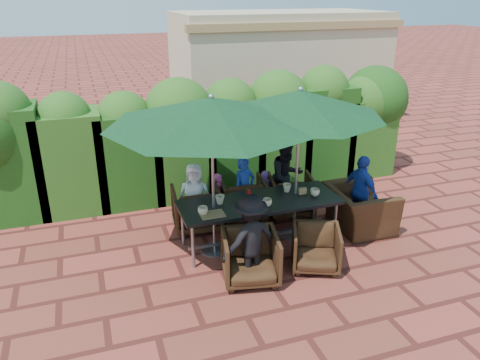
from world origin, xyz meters
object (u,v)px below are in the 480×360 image
object	(u,v)px
chair_near_left	(251,255)
chair_end_right	(360,202)
umbrella_left	(211,111)
dining_table	(260,205)
chair_far_mid	(243,196)
chair_near_right	(316,246)
chair_far_left	(196,206)
umbrella_right	(300,103)
chair_far_right	(291,193)

from	to	relation	value
chair_near_left	chair_end_right	distance (m)	2.42
umbrella_left	chair_end_right	world-z (taller)	umbrella_left
dining_table	chair_near_left	distance (m)	1.05
chair_far_mid	chair_near_left	xyz separation A→B (m)	(-0.54, -1.89, -0.01)
chair_near_right	chair_near_left	bearing A→B (deg)	-157.51
chair_near_left	chair_far_mid	bearing A→B (deg)	85.79
dining_table	chair_near_right	xyz separation A→B (m)	(0.53, -0.91, -0.33)
chair_far_left	chair_near_right	xyz separation A→B (m)	(1.34, -1.76, -0.05)
chair_far_mid	chair_far_left	bearing A→B (deg)	16.58
dining_table	chair_far_mid	distance (m)	1.03
dining_table	chair_end_right	bearing A→B (deg)	-1.05
umbrella_right	chair_far_right	bearing A→B (deg)	69.71
chair_far_left	chair_far_mid	distance (m)	0.88
chair_end_right	chair_near_left	bearing A→B (deg)	113.73
chair_far_mid	umbrella_left	bearing A→B (deg)	58.47
chair_end_right	chair_near_right	bearing A→B (deg)	127.64
chair_far_left	chair_end_right	distance (m)	2.75
chair_far_left	chair_near_right	size ratio (longest dim) A/B	1.16
dining_table	chair_far_right	distance (m)	1.30
dining_table	chair_far_left	xyz separation A→B (m)	(-0.81, 0.85, -0.28)
chair_far_mid	chair_near_right	bearing A→B (deg)	111.45
umbrella_left	chair_near_right	bearing A→B (deg)	-35.94
umbrella_left	chair_far_left	world-z (taller)	umbrella_left
dining_table	chair_far_left	size ratio (longest dim) A/B	3.14
dining_table	umbrella_right	size ratio (longest dim) A/B	0.98
umbrella_right	chair_end_right	xyz separation A→B (m)	(1.14, -0.11, -1.73)
chair_far_right	chair_far_left	bearing A→B (deg)	12.41
chair_far_left	chair_near_right	bearing A→B (deg)	132.74
chair_far_right	chair_near_left	bearing A→B (deg)	63.54
chair_far_left	chair_far_right	xyz separation A→B (m)	(1.74, 0.00, -0.01)
chair_far_left	chair_far_mid	bearing A→B (deg)	-165.58
umbrella_right	chair_far_left	world-z (taller)	umbrella_right
chair_near_right	chair_far_mid	bearing A→B (deg)	127.01
chair_far_mid	chair_near_right	size ratio (longest dim) A/B	1.15
umbrella_left	chair_near_left	bearing A→B (deg)	-73.76
umbrella_left	dining_table	bearing A→B (deg)	-0.65
umbrella_left	chair_far_mid	world-z (taller)	umbrella_left
umbrella_right	chair_far_left	size ratio (longest dim) A/B	3.22
chair_far_mid	chair_far_right	xyz separation A→B (m)	(0.87, -0.13, -0.00)
chair_far_left	chair_end_right	size ratio (longest dim) A/B	0.73
umbrella_right	chair_far_right	size ratio (longest dim) A/B	3.27
chair_near_right	umbrella_left	bearing A→B (deg)	167.27
dining_table	chair_near_left	xyz separation A→B (m)	(-0.47, -0.90, -0.29)
chair_far_left	chair_near_left	bearing A→B (deg)	106.40
chair_far_left	chair_far_right	world-z (taller)	chair_far_left
chair_near_left	umbrella_right	bearing A→B (deg)	52.67
umbrella_left	chair_near_right	xyz separation A→B (m)	(1.27, -0.92, -1.87)
umbrella_left	umbrella_right	bearing A→B (deg)	2.83
umbrella_left	chair_far_left	xyz separation A→B (m)	(-0.07, 0.84, -1.82)
chair_far_mid	chair_near_right	world-z (taller)	chair_far_mid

